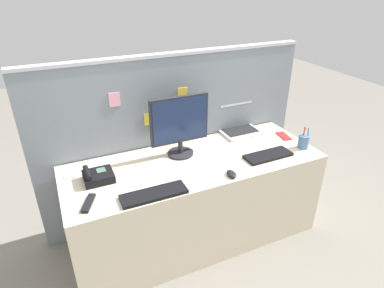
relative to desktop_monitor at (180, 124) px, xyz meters
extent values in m
plane|color=slate|center=(0.05, -0.15, -0.96)|extent=(10.00, 10.00, 0.00)
cube|color=beige|center=(0.05, -0.15, -0.61)|extent=(1.90, 0.70, 0.71)
cube|color=gray|center=(0.05, 0.24, -0.26)|extent=(2.23, 0.06, 1.40)
cube|color=#B7BAC1|center=(0.05, 0.24, 0.45)|extent=(2.23, 0.07, 0.02)
cube|color=yellow|center=(0.11, 0.20, 0.16)|extent=(0.08, 0.01, 0.08)
cube|color=yellow|center=(-0.16, 0.20, -0.01)|extent=(0.09, 0.01, 0.09)
cube|color=pink|center=(-0.41, 0.20, 0.18)|extent=(0.08, 0.01, 0.10)
cylinder|color=#232328|center=(0.00, -0.01, -0.24)|extent=(0.20, 0.20, 0.02)
cylinder|color=#232328|center=(0.00, -0.01, -0.18)|extent=(0.04, 0.04, 0.10)
cube|color=#232328|center=(0.00, 0.00, 0.03)|extent=(0.45, 0.03, 0.36)
cube|color=#19284C|center=(0.00, -0.01, 0.03)|extent=(0.42, 0.01, 0.33)
cube|color=silver|center=(0.61, 0.13, -0.24)|extent=(0.33, 0.26, 0.02)
cube|color=black|center=(0.61, 0.14, -0.23)|extent=(0.29, 0.19, 0.00)
cube|color=silver|center=(0.61, 0.24, -0.12)|extent=(0.33, 0.06, 0.23)
cube|color=silver|center=(0.61, 0.23, -0.12)|extent=(0.30, 0.05, 0.21)
cube|color=black|center=(-0.63, -0.11, -0.22)|extent=(0.19, 0.17, 0.06)
cube|color=#4C6B5B|center=(-0.61, -0.09, -0.19)|extent=(0.06, 0.06, 0.01)
cylinder|color=black|center=(-0.70, -0.11, -0.18)|extent=(0.04, 0.15, 0.04)
cube|color=black|center=(0.58, -0.32, -0.24)|extent=(0.37, 0.15, 0.02)
cube|color=black|center=(-0.35, -0.42, -0.24)|extent=(0.42, 0.14, 0.02)
ellipsoid|color=black|center=(0.20, -0.43, -0.24)|extent=(0.07, 0.11, 0.03)
cylinder|color=#4C7093|center=(0.92, -0.32, -0.20)|extent=(0.08, 0.08, 0.11)
cylinder|color=blue|center=(0.94, -0.33, -0.14)|extent=(0.02, 0.01, 0.13)
cylinder|color=red|center=(0.91, -0.31, -0.14)|extent=(0.01, 0.02, 0.14)
cylinder|color=black|center=(0.92, -0.30, -0.15)|extent=(0.02, 0.02, 0.13)
cylinder|color=#238438|center=(0.91, -0.30, -0.15)|extent=(0.02, 0.01, 0.12)
cube|color=silver|center=(-0.80, 0.06, -0.25)|extent=(0.10, 0.14, 0.01)
cube|color=#B22323|center=(0.91, -0.09, -0.25)|extent=(0.10, 0.16, 0.01)
cube|color=black|center=(-0.74, -0.34, -0.24)|extent=(0.11, 0.17, 0.02)
camera|label=1|loc=(-0.83, -2.04, 0.98)|focal=30.80mm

